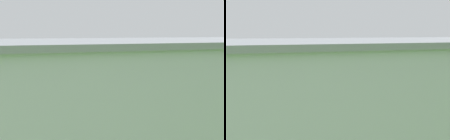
% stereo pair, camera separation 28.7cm
% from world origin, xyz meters
% --- Properties ---
extents(ground_plane, '(400.00, 400.00, 0.00)m').
position_xyz_m(ground_plane, '(0.00, 0.00, 0.00)').
color(ground_plane, '#47752D').
extents(hangar, '(24.77, 14.27, 7.63)m').
position_xyz_m(hangar, '(3.67, 31.23, 3.83)').
color(hangar, '#B7BCC6').
rests_on(hangar, ground_plane).
extents(biplane, '(7.57, 7.98, 3.80)m').
position_xyz_m(biplane, '(-6.88, 0.90, 3.71)').
color(biplane, yellow).
extents(car_red, '(2.35, 4.20, 1.65)m').
position_xyz_m(car_red, '(-6.67, 18.22, 0.86)').
color(car_red, red).
rests_on(car_red, ground_plane).
extents(car_blue, '(1.98, 4.31, 1.64)m').
position_xyz_m(car_blue, '(8.95, 15.79, 0.85)').
color(car_blue, '#23389E').
rests_on(car_blue, ground_plane).
extents(person_watching_takeoff, '(0.54, 0.54, 1.73)m').
position_xyz_m(person_watching_takeoff, '(12.38, 13.71, 0.87)').
color(person_watching_takeoff, '#B23333').
rests_on(person_watching_takeoff, ground_plane).
extents(person_crossing_taxiway, '(0.50, 0.50, 1.52)m').
position_xyz_m(person_crossing_taxiway, '(3.74, 13.61, 0.75)').
color(person_crossing_taxiway, orange).
rests_on(person_crossing_taxiway, ground_plane).
extents(person_near_hangar_door, '(0.48, 0.48, 1.55)m').
position_xyz_m(person_near_hangar_door, '(1.03, 12.36, 0.77)').
color(person_near_hangar_door, '#72338C').
rests_on(person_near_hangar_door, ground_plane).
extents(person_beside_truck, '(0.43, 0.43, 1.69)m').
position_xyz_m(person_beside_truck, '(10.76, 18.32, 0.84)').
color(person_beside_truck, beige).
rests_on(person_beside_truck, ground_plane).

